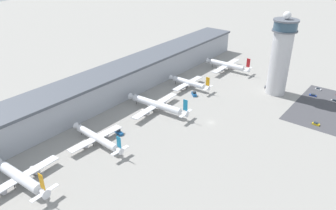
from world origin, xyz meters
TOP-DOWN VIEW (x-y plane):
  - ground_plane at (0.00, 0.00)m, footprint 1000.00×1000.00m
  - terminal_building at (0.00, 70.00)m, footprint 254.46×25.00m
  - control_tower at (62.90, -13.37)m, footprint 16.13×16.13m
  - parking_lot_surface at (60.30, -49.46)m, footprint 64.00×40.00m
  - airplane_gate_alpha at (-96.92, 36.20)m, footprint 38.14×36.03m
  - airplane_gate_bravo at (-55.40, 34.84)m, footprint 32.32×37.58m
  - airplane_gate_charlie at (-8.24, 33.89)m, footprint 41.25×43.69m
  - airplane_gate_delta at (32.96, 38.48)m, footprint 31.51×33.10m
  - airplane_gate_echo at (80.53, 33.91)m, footprint 38.89×37.72m
  - service_truck_catering at (-41.45, 33.34)m, footprint 3.31×5.92m
  - service_truck_fuel at (24.76, 28.31)m, footprint 5.82×5.96m
  - service_truck_baggage at (67.08, -7.16)m, footprint 4.47×6.30m
  - car_red_hatchback at (72.92, -49.62)m, footprint 1.94×4.55m
  - car_blue_compact at (86.32, -35.66)m, footprint 1.85×4.16m
  - car_white_wagon at (34.70, -48.86)m, footprint 2.01×4.09m
  - car_silver_sedan at (73.37, -35.90)m, footprint 2.05×4.72m

SIDE VIEW (x-z plane):
  - ground_plane at x=0.00m, z-range 0.00..0.00m
  - parking_lot_surface at x=60.30m, z-range 0.00..0.01m
  - car_blue_compact at x=86.32m, z-range -0.16..1.25m
  - car_red_hatchback at x=72.92m, z-range -0.17..1.31m
  - car_silver_sedan at x=73.37m, z-range -0.17..1.32m
  - car_white_wagon at x=34.70m, z-range -0.17..1.37m
  - service_truck_baggage at x=67.08m, z-range -0.39..2.15m
  - service_truck_catering at x=-41.45m, z-range -0.40..2.18m
  - service_truck_fuel at x=24.76m, z-range -0.47..2.61m
  - airplane_gate_bravo at x=-55.40m, z-range -2.08..9.62m
  - airplane_gate_delta at x=32.96m, z-range -2.05..9.83m
  - airplane_gate_alpha at x=-96.92m, z-range -2.81..11.08m
  - airplane_gate_charlie at x=-8.24m, z-range -2.42..10.95m
  - airplane_gate_echo at x=80.53m, z-range -2.29..11.28m
  - terminal_building at x=0.00m, z-range 0.10..19.18m
  - control_tower at x=62.90m, z-range -1.00..54.28m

